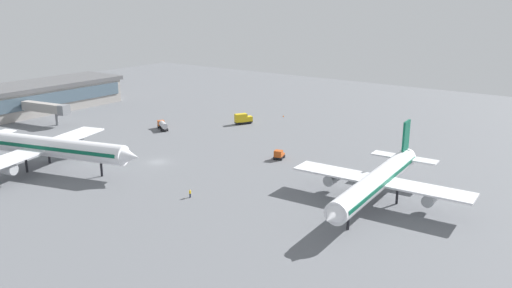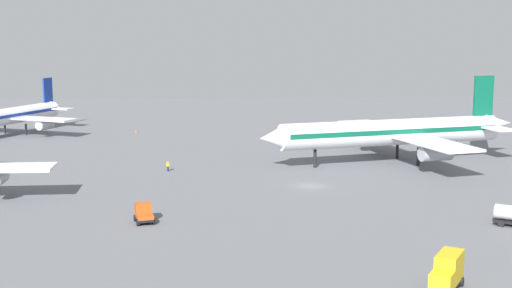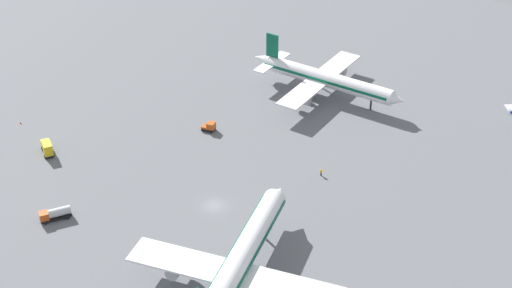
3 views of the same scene
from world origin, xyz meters
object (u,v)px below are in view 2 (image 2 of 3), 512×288
object	(u,v)px
catering_truck	(447,272)
ground_crew_worker	(168,166)
airplane_at_gate	(394,132)
baggage_tug	(144,213)
safety_cone_mid_apron	(136,131)
airplane_taxiing	(8,116)

from	to	relation	value
catering_truck	ground_crew_worker	distance (m)	63.38
airplane_at_gate	catering_truck	bearing A→B (deg)	65.29
catering_truck	baggage_tug	distance (m)	38.39
airplane_at_gate	ground_crew_worker	distance (m)	40.12
catering_truck	safety_cone_mid_apron	bearing A→B (deg)	-128.05
airplane_at_gate	baggage_tug	bearing A→B (deg)	28.19
airplane_at_gate	baggage_tug	size ratio (longest dim) A/B	13.54
airplane_at_gate	baggage_tug	distance (m)	55.19
safety_cone_mid_apron	airplane_at_gate	bearing A→B (deg)	-128.68
ground_crew_worker	safety_cone_mid_apron	world-z (taller)	ground_crew_worker
catering_truck	ground_crew_worker	world-z (taller)	catering_truck
ground_crew_worker	safety_cone_mid_apron	xyz separation A→B (m)	(46.63, 11.11, -0.55)
airplane_taxiing	ground_crew_worker	world-z (taller)	airplane_taxiing
airplane_at_gate	ground_crew_worker	size ratio (longest dim) A/B	29.11
ground_crew_worker	safety_cone_mid_apron	bearing A→B (deg)	-134.99
safety_cone_mid_apron	catering_truck	bearing A→B (deg)	-158.50
airplane_taxiing	catering_truck	distance (m)	119.93
ground_crew_worker	safety_cone_mid_apron	distance (m)	47.94
catering_truck	airplane_at_gate	bearing A→B (deg)	-158.64
baggage_tug	ground_crew_worker	distance (m)	31.86
airplane_at_gate	airplane_taxiing	distance (m)	86.19
airplane_taxiing	catering_truck	size ratio (longest dim) A/B	6.51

